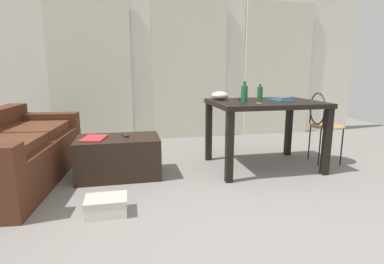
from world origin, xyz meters
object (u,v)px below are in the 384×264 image
tv_remote_primary (125,135)px  magazine (94,138)px  tv_remote_on_table (241,99)px  scissors (259,103)px  bottle_near (260,93)px  coffee_table (119,157)px  shoebox (106,206)px  wire_chair (322,120)px  couch (11,154)px  book_stack (281,99)px  craft_table (264,110)px  bowl (220,96)px  bottle_far (244,93)px

tv_remote_primary → magazine: bearing=173.0°
tv_remote_on_table → scissors: bearing=-56.9°
tv_remote_on_table → tv_remote_primary: tv_remote_on_table is taller
bottle_near → tv_remote_on_table: 0.25m
coffee_table → shoebox: bearing=-95.3°
bottle_near → tv_remote_on_table: size_ratio=1.20×
wire_chair → scissors: bearing=-166.9°
couch → book_stack: book_stack is taller
wire_chair → tv_remote_on_table: size_ratio=5.76×
coffee_table → wire_chair: 2.39m
craft_table → bowl: 0.53m
bottle_far → tv_remote_primary: bottle_far is taller
bowl → book_stack: 0.69m
tv_remote_on_table → scissors: (0.05, -0.37, -0.01)m
couch → bowl: (2.20, 0.19, 0.53)m
couch → coffee_table: 1.04m
scissors → magazine: scissors is taller
coffee_table → bottle_near: size_ratio=4.78×
couch → bottle_near: size_ratio=10.87×
bottle_near → bottle_far: 0.38m
couch → bowl: bearing=5.1°
bottle_far → craft_table: bearing=11.4°
bowl → tv_remote_primary: bearing=-170.7°
bottle_far → scissors: bottle_far is taller
coffee_table → bowl: bearing=10.9°
scissors → tv_remote_primary: 1.45m
wire_chair → bowl: bowl is taller
tv_remote_on_table → scissors: size_ratio=1.50×
bottle_far → shoebox: 1.82m
wire_chair → bottle_near: bearing=165.8°
tv_remote_on_table → shoebox: tv_remote_on_table is taller
book_stack → magazine: book_stack is taller
bottle_far → magazine: bearing=178.0°
bottle_far → magazine: (-1.59, 0.06, -0.43)m
book_stack → shoebox: book_stack is taller
craft_table → bottle_far: bearing=-168.6°
couch → tv_remote_on_table: bearing=2.8°
scissors → bottle_near: bearing=64.2°
bottle_near → bottle_far: (-0.29, -0.24, 0.02)m
bottle_near → tv_remote_on_table: bearing=-174.2°
scissors → tv_remote_primary: (-1.38, 0.27, -0.34)m
scissors → magazine: 1.73m
coffee_table → wire_chair: (2.37, -0.01, 0.32)m
tv_remote_on_table → shoebox: (-1.48, -1.02, -0.71)m
tv_remote_on_table → magazine: size_ratio=0.49×
coffee_table → bottle_near: (1.64, 0.17, 0.63)m
craft_table → tv_remote_on_table: tv_remote_on_table is taller
coffee_table → bowl: 1.34m
bowl → couch: bearing=-174.9°
bowl → scissors: (0.28, -0.45, -0.05)m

